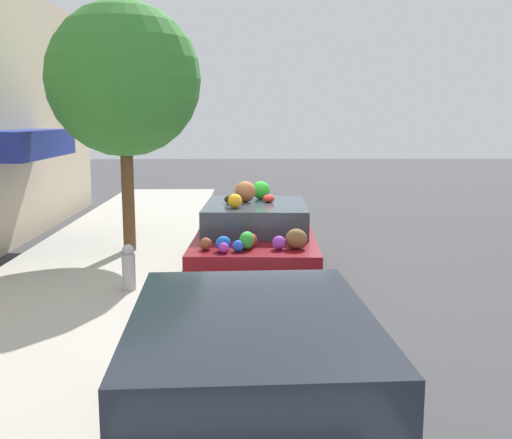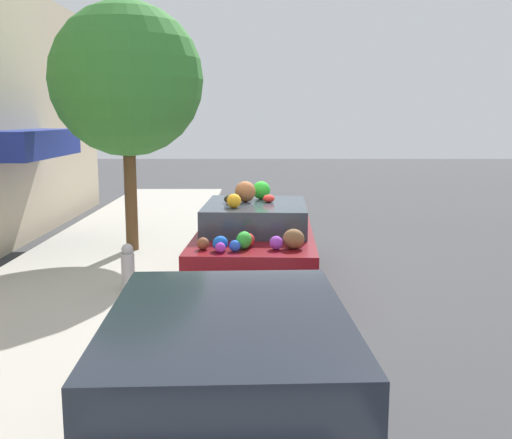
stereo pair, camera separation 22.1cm
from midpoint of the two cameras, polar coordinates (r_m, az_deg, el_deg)
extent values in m
plane|color=#424244|center=(10.08, -1.54, -5.84)|extent=(60.00, 60.00, 0.00)
cube|color=#B2ADA3|center=(10.43, -16.61, -5.36)|extent=(24.00, 3.20, 0.13)
cube|color=navy|center=(13.00, -21.23, 6.73)|extent=(3.35, 0.90, 0.55)
cylinder|color=brown|center=(11.87, -12.62, 2.49)|extent=(0.24, 0.24, 2.27)
sphere|color=#388433|center=(11.80, -13.01, 12.88)|extent=(2.89, 2.89, 2.89)
cylinder|color=#B2B2B7|center=(9.28, -12.68, -4.89)|extent=(0.20, 0.20, 0.55)
sphere|color=#B2B2B7|center=(9.20, -12.76, -2.87)|extent=(0.18, 0.18, 0.18)
cube|color=maroon|center=(9.93, -0.64, -2.49)|extent=(4.41, 2.01, 0.62)
cube|color=#333D47|center=(9.67, -0.68, 0.32)|extent=(2.02, 1.69, 0.42)
cylinder|color=black|center=(11.37, -4.66, -2.57)|extent=(0.59, 0.21, 0.58)
cylinder|color=black|center=(11.32, 3.84, -2.61)|extent=(0.59, 0.21, 0.58)
cylinder|color=black|center=(8.78, -6.45, -6.28)|extent=(0.59, 0.21, 0.58)
cylinder|color=black|center=(8.72, 4.65, -6.36)|extent=(0.59, 0.21, 0.58)
sphere|color=green|center=(10.11, -0.17, 2.81)|extent=(0.43, 0.43, 0.30)
sphere|color=blue|center=(8.07, -2.52, -2.54)|extent=(0.19, 0.19, 0.15)
sphere|color=red|center=(8.38, -1.30, -1.94)|extent=(0.23, 0.23, 0.19)
ellipsoid|color=green|center=(11.01, 1.35, 1.11)|extent=(0.41, 0.41, 0.29)
ellipsoid|color=black|center=(9.61, -3.07, 1.95)|extent=(0.27, 0.24, 0.14)
ellipsoid|color=brown|center=(8.25, 3.09, -1.84)|extent=(0.33, 0.35, 0.28)
sphere|color=brown|center=(11.06, -2.81, 1.18)|extent=(0.39, 0.39, 0.30)
sphere|color=brown|center=(9.77, -1.68, 2.67)|extent=(0.48, 0.48, 0.34)
sphere|color=#B137C3|center=(8.00, -3.90, -2.70)|extent=(0.19, 0.19, 0.14)
ellipsoid|color=green|center=(8.21, -1.66, -2.00)|extent=(0.35, 0.29, 0.24)
ellipsoid|color=blue|center=(8.12, -3.93, -2.29)|extent=(0.27, 0.28, 0.20)
ellipsoid|color=red|center=(9.74, 0.58, 2.02)|extent=(0.21, 0.21, 0.13)
sphere|color=brown|center=(8.21, -5.58, -2.31)|extent=(0.20, 0.20, 0.17)
sphere|color=purple|center=(8.19, 1.43, -2.23)|extent=(0.24, 0.24, 0.19)
sphere|color=orange|center=(9.11, -2.71, 1.77)|extent=(0.30, 0.30, 0.22)
ellipsoid|color=purple|center=(11.68, 2.12, 1.33)|extent=(0.41, 0.41, 0.18)
cube|color=silver|center=(4.19, -2.18, -19.37)|extent=(4.53, 1.85, 0.66)
cube|color=#1E232D|center=(3.77, -2.16, -12.71)|extent=(2.07, 1.54, 0.54)
cylinder|color=black|center=(5.62, -10.59, -15.42)|extent=(0.66, 0.21, 0.66)
cylinder|color=black|center=(5.64, 5.39, -15.18)|extent=(0.66, 0.21, 0.66)
camera|label=1|loc=(0.11, -90.64, -0.11)|focal=42.00mm
camera|label=2|loc=(0.11, 89.36, 0.11)|focal=42.00mm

